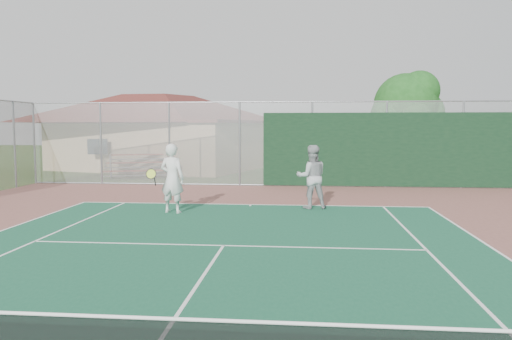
% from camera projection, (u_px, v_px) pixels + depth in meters
% --- Properties ---
extents(back_fence, '(20.08, 0.11, 3.53)m').
position_uv_depth(back_fence, '(315.00, 146.00, 20.51)').
color(back_fence, gray).
rests_on(back_fence, ground).
extents(clubhouse, '(13.61, 10.88, 5.13)m').
position_uv_depth(clubhouse, '(159.00, 124.00, 29.28)').
color(clubhouse, tan).
rests_on(clubhouse, ground).
extents(bleachers, '(3.58, 2.71, 1.13)m').
position_uv_depth(bleachers, '(139.00, 165.00, 24.49)').
color(bleachers, '#9D3924').
rests_on(bleachers, ground).
extents(tree, '(3.73, 3.54, 5.21)m').
position_uv_depth(tree, '(407.00, 108.00, 24.63)').
color(tree, '#351E13').
rests_on(tree, ground).
extents(player_white_front, '(1.09, 0.72, 1.99)m').
position_uv_depth(player_white_front, '(172.00, 179.00, 14.24)').
color(player_white_front, silver).
rests_on(player_white_front, ground).
extents(player_grey_back, '(1.03, 0.86, 1.92)m').
position_uv_depth(player_grey_back, '(312.00, 177.00, 15.00)').
color(player_grey_back, '#A7A9AC').
rests_on(player_grey_back, ground).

